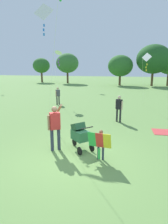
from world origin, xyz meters
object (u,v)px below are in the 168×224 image
at_px(stroller, 80,134).
at_px(kite_green_novelty, 147,60).
at_px(person_adult_flyer, 55,124).
at_px(person_red_shirt, 119,107).
at_px(kite_orange_delta, 58,53).
at_px(person_sitting_far, 58,94).
at_px(picnic_blanket, 167,132).
at_px(child_with_butterfly_kite, 101,142).
at_px(kite_adult_black, 44,15).

relative_size(stroller, kite_green_novelty, 0.25).
distance_m(person_adult_flyer, person_red_shirt, 4.80).
relative_size(kite_orange_delta, person_sitting_far, 3.04).
height_order(person_adult_flyer, picnic_blanket, person_adult_flyer).
relative_size(child_with_butterfly_kite, person_red_shirt, 0.69).
xyz_separation_m(child_with_butterfly_kite, picnic_blanket, (2.58, 3.51, -0.62)).
height_order(stroller, picnic_blanket, stroller).
bearing_deg(kite_green_novelty, person_sitting_far, -167.95).
relative_size(child_with_butterfly_kite, person_adult_flyer, 0.59).
distance_m(kite_green_novelty, picnic_blanket, 7.61).
distance_m(stroller, person_sitting_far, 9.06).
bearing_deg(kite_orange_delta, picnic_blanket, -37.37).
height_order(kite_orange_delta, picnic_blanket, kite_orange_delta).
bearing_deg(stroller, person_adult_flyer, -161.20).
bearing_deg(kite_adult_black, picnic_blanket, -4.60).
relative_size(kite_green_novelty, picnic_blanket, 3.19).
bearing_deg(person_red_shirt, stroller, -105.03).
xyz_separation_m(kite_adult_black, kite_orange_delta, (-1.36, 5.31, -1.48)).
xyz_separation_m(child_with_butterfly_kite, kite_adult_black, (-3.66, 4.01, 4.92)).
bearing_deg(stroller, kite_green_novelty, 74.34).
xyz_separation_m(person_adult_flyer, kite_green_novelty, (3.51, 9.81, 2.55)).
height_order(kite_adult_black, person_sitting_far, kite_adult_black).
height_order(child_with_butterfly_kite, picnic_blanket, child_with_butterfly_kite).
relative_size(stroller, kite_orange_delta, 0.24).
height_order(kite_orange_delta, person_sitting_far, kite_orange_delta).
height_order(stroller, kite_adult_black, kite_adult_black).
bearing_deg(kite_green_novelty, child_with_butterfly_kite, -99.96).
relative_size(stroller, person_sitting_far, 0.73).
relative_size(kite_orange_delta, person_red_shirt, 2.91).
relative_size(person_red_shirt, picnic_blanket, 1.14).
bearing_deg(kite_adult_black, kite_orange_delta, 104.39).
distance_m(person_adult_flyer, kite_green_novelty, 10.73).
height_order(stroller, person_sitting_far, person_sitting_far).
xyz_separation_m(kite_orange_delta, person_red_shirt, (5.25, -4.55, -3.20)).
relative_size(person_adult_flyer, person_sitting_far, 1.21).
bearing_deg(kite_adult_black, kite_green_novelty, 48.59).
relative_size(child_with_butterfly_kite, stroller, 0.99).
bearing_deg(kite_orange_delta, person_red_shirt, -40.90).
distance_m(person_sitting_far, picnic_blanket, 9.22).
height_order(person_adult_flyer, kite_orange_delta, kite_orange_delta).
bearing_deg(child_with_butterfly_kite, kite_green_novelty, 80.04).
bearing_deg(person_sitting_far, kite_orange_delta, 97.52).
distance_m(child_with_butterfly_kite, person_sitting_far, 10.06).
xyz_separation_m(person_red_shirt, person_sitting_far, (-5.17, 3.98, -0.04)).
bearing_deg(picnic_blanket, person_sitting_far, 145.14).
bearing_deg(kite_orange_delta, person_sitting_far, -82.48).
bearing_deg(person_sitting_far, picnic_blanket, -34.86).
height_order(person_adult_flyer, kite_adult_black, kite_adult_black).
distance_m(person_adult_flyer, kite_orange_delta, 10.01).
relative_size(stroller, kite_adult_black, 0.17).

